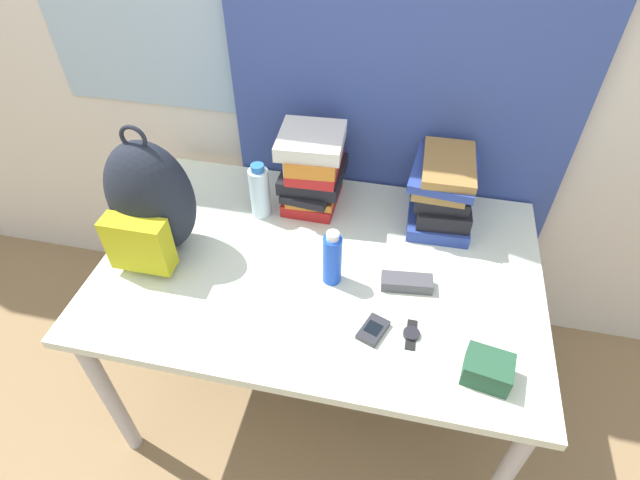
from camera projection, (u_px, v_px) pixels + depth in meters
wall_back at (354, 21)px, 1.54m from camera, size 6.00×0.06×2.50m
curtain_blue at (409, 32)px, 1.48m from camera, size 1.14×0.04×2.50m
desk at (320, 279)px, 1.60m from camera, size 1.34×0.88×0.70m
backpack at (150, 202)px, 1.47m from camera, size 0.27×0.25×0.44m
book_stack_left at (313, 169)px, 1.67m from camera, size 0.22×0.29×0.28m
book_stack_center at (442, 192)px, 1.62m from camera, size 0.22×0.27×0.24m
water_bottle at (260, 192)px, 1.66m from camera, size 0.07×0.07×0.20m
sports_bottle at (294, 183)px, 1.64m from camera, size 0.07×0.07×0.26m
sunscreen_bottle at (332, 259)px, 1.44m from camera, size 0.06×0.06×0.19m
cell_phone at (373, 330)px, 1.35m from camera, size 0.09×0.11×0.02m
sunglasses_case at (407, 283)px, 1.47m from camera, size 0.16×0.07×0.04m
camera_pouch at (488, 369)px, 1.24m from camera, size 0.13×0.11×0.07m
wristwatch at (411, 334)px, 1.35m from camera, size 0.05×0.10×0.01m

